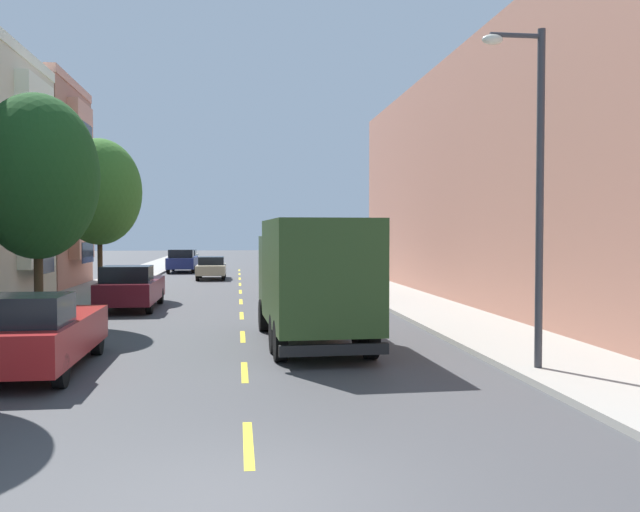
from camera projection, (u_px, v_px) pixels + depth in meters
ground_plane at (240, 287)px, 37.36m from camera, size 160.00×160.00×0.00m
sidewalk_left at (99, 290)px, 34.53m from camera, size 3.20×120.00×0.14m
sidewalk_right at (375, 287)px, 36.23m from camera, size 3.20×120.00×0.14m
lane_centerline_dashes at (241, 296)px, 31.91m from camera, size 0.14×47.20×0.01m
apartment_block_opposite at (567, 180)px, 28.91m from camera, size 10.00×36.00×10.42m
street_tree_second at (37, 177)px, 21.56m from camera, size 3.82×3.82×7.21m
street_tree_third at (99, 192)px, 31.28m from camera, size 3.82×3.82×7.13m
street_lamp at (533, 173)px, 14.17m from camera, size 1.35×0.28×7.02m
delivery_box_truck at (312, 274)px, 17.93m from camera, size 2.64×7.12×3.29m
parked_pickup_burgundy at (131, 288)px, 26.43m from camera, size 2.01×5.30×1.73m
parked_wagon_teal at (186, 258)px, 58.63m from camera, size 1.87×4.72×1.50m
parked_pickup_navy at (182, 261)px, 51.47m from camera, size 2.03×5.31×1.73m
parked_hatchback_white at (291, 258)px, 59.46m from camera, size 1.76×4.01×1.50m
parked_pickup_black at (338, 281)px, 30.47m from camera, size 2.03×5.31×1.73m
parked_pickup_red at (35, 334)px, 14.48m from camera, size 2.05×5.32×1.73m
moving_champagne_sedan at (211, 267)px, 43.87m from camera, size 1.80×4.50×1.43m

